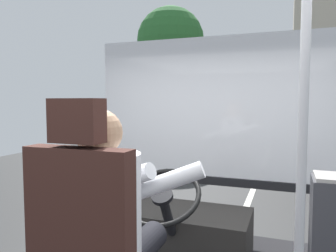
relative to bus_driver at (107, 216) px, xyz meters
name	(u,v)px	position (x,y,z in m)	size (l,w,h in m)	color
ground	(263,166)	(0.12, 9.05, -1.45)	(18.00, 44.00, 0.06)	#313131
bus_driver	(107,216)	(0.00, 0.00, 0.00)	(0.84, 0.62, 0.82)	black
steering_console	(182,232)	(0.00, 1.18, -0.54)	(1.10, 1.00, 0.81)	#282623
handrail_pole	(302,144)	(0.87, 0.29, 0.35)	(0.04, 0.04, 2.22)	#B7B7BC
windshield_panel	(215,128)	(0.12, 1.87, 0.29)	(2.50, 0.08, 1.48)	white
street_tree	(171,42)	(-3.48, 10.49, 2.85)	(2.56, 2.56, 5.59)	#4C3828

